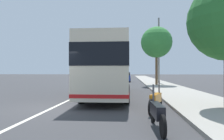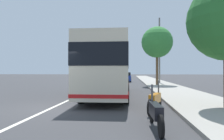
{
  "view_description": "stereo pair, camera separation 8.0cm",
  "coord_description": "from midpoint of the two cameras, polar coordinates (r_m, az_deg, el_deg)",
  "views": [
    {
      "loc": [
        -8.92,
        -3.48,
        1.65
      ],
      "look_at": [
        4.89,
        -2.29,
        1.75
      ],
      "focal_mm": 32.84,
      "sensor_mm": 36.0,
      "label": 1
    },
    {
      "loc": [
        -8.92,
        -3.56,
        1.65
      ],
      "look_at": [
        4.89,
        -2.29,
        1.75
      ],
      "focal_mm": 32.84,
      "sensor_mm": 36.0,
      "label": 2
    }
  ],
  "objects": [
    {
      "name": "sidewalk_curb",
      "position": [
        19.32,
        16.05,
        -5.1
      ],
      "size": [
        110.0,
        3.6,
        0.14
      ],
      "primitive_type": "cube",
      "color": "#9E998E",
      "rests_on": "ground"
    },
    {
      "name": "motorcycle_by_tree",
      "position": [
        8.54,
        12.16,
        -8.32
      ],
      "size": [
        2.04,
        0.81,
        1.26
      ],
      "rotation": [
        0.0,
        0.0,
        -0.35
      ],
      "color": "black",
      "rests_on": "ground"
    },
    {
      "name": "car_oncoming",
      "position": [
        32.98,
        3.86,
        -2.04
      ],
      "size": [
        4.44,
        1.84,
        1.51
      ],
      "rotation": [
        0.0,
        0.0,
        0.0
      ],
      "color": "navy",
      "rests_on": "ground"
    },
    {
      "name": "coach_bus",
      "position": [
        13.99,
        -0.45,
        0.88
      ],
      "size": [
        10.9,
        2.71,
        3.49
      ],
      "rotation": [
        0.0,
        0.0,
        0.01
      ],
      "color": "beige",
      "rests_on": "ground"
    },
    {
      "name": "car_far_distant",
      "position": [
        52.82,
        3.4,
        -1.47
      ],
      "size": [
        4.11,
        1.88,
        1.42
      ],
      "rotation": [
        0.0,
        0.0,
        -0.0
      ],
      "color": "#2D7238",
      "rests_on": "ground"
    },
    {
      "name": "motorcycle_angled",
      "position": [
        6.11,
        12.4,
        -11.62
      ],
      "size": [
        2.17,
        0.29,
        1.24
      ],
      "rotation": [
        0.0,
        0.0,
        0.04
      ],
      "color": "black",
      "rests_on": "ground"
    },
    {
      "name": "car_ahead_same_lane",
      "position": [
        50.28,
        -0.58,
        -1.5
      ],
      "size": [
        4.22,
        1.85,
        1.48
      ],
      "rotation": [
        0.0,
        0.0,
        3.16
      ],
      "color": "gray",
      "rests_on": "ground"
    },
    {
      "name": "roadside_tree_mid_block",
      "position": [
        24.26,
        12.52,
        7.53
      ],
      "size": [
        3.56,
        3.56,
        6.8
      ],
      "color": "brown",
      "rests_on": "ground"
    },
    {
      "name": "utility_pole",
      "position": [
        28.48,
        13.15,
        5.24
      ],
      "size": [
        0.21,
        0.21,
        8.92
      ],
      "primitive_type": "cylinder",
      "color": "slate",
      "rests_on": "ground"
    },
    {
      "name": "lane_divider_line",
      "position": [
        19.32,
        -5.28,
        -5.31
      ],
      "size": [
        110.0,
        0.16,
        0.01
      ],
      "primitive_type": "cube",
      "color": "silver",
      "rests_on": "ground"
    },
    {
      "name": "ground_plane",
      "position": [
        9.73,
        -16.31,
        -10.17
      ],
      "size": [
        220.0,
        220.0,
        0.0
      ],
      "primitive_type": "plane",
      "color": "#38383A"
    }
  ]
}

